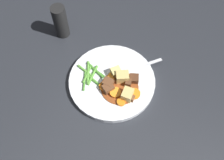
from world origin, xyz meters
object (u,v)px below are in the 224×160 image
(pepper_mill, at_px, (60,22))
(carrot_slice_2, at_px, (115,93))
(meat_chunk_2, at_px, (108,83))
(meat_chunk_4, at_px, (128,83))
(fork, at_px, (136,68))
(dinner_plate, at_px, (112,81))
(potato_chunk_0, at_px, (116,72))
(carrot_slice_0, at_px, (135,94))
(meat_chunk_1, at_px, (134,79))
(potato_chunk_2, at_px, (127,95))
(carrot_slice_4, at_px, (121,102))
(carrot_slice_3, at_px, (112,76))
(potato_chunk_1, at_px, (122,77))
(meat_chunk_3, at_px, (131,98))
(carrot_slice_1, at_px, (104,86))
(meat_chunk_0, at_px, (108,88))

(pepper_mill, bearing_deg, carrot_slice_2, -20.95)
(meat_chunk_2, bearing_deg, meat_chunk_4, 33.53)
(meat_chunk_2, bearing_deg, fork, 67.24)
(dinner_plate, distance_m, meat_chunk_4, 0.06)
(potato_chunk_0, bearing_deg, fork, 53.38)
(carrot_slice_0, distance_m, meat_chunk_1, 0.05)
(potato_chunk_2, xyz_separation_m, meat_chunk_2, (-0.07, 0.00, -0.00))
(potato_chunk_0, height_order, potato_chunk_2, potato_chunk_2)
(carrot_slice_0, distance_m, carrot_slice_4, 0.05)
(carrot_slice_3, bearing_deg, meat_chunk_4, 4.19)
(meat_chunk_2, xyz_separation_m, pepper_mill, (-0.26, 0.10, 0.03))
(dinner_plate, distance_m, carrot_slice_3, 0.02)
(carrot_slice_0, distance_m, potato_chunk_2, 0.03)
(carrot_slice_3, relative_size, pepper_mill, 0.21)
(carrot_slice_3, bearing_deg, meat_chunk_1, 22.47)
(carrot_slice_4, distance_m, meat_chunk_4, 0.07)
(carrot_slice_4, distance_m, potato_chunk_2, 0.03)
(potato_chunk_0, xyz_separation_m, pepper_mill, (-0.26, 0.05, 0.03))
(potato_chunk_1, height_order, meat_chunk_4, potato_chunk_1)
(meat_chunk_4, bearing_deg, carrot_slice_2, -109.45)
(carrot_slice_3, distance_m, potato_chunk_2, 0.09)
(meat_chunk_1, xyz_separation_m, meat_chunk_4, (-0.01, -0.02, 0.00))
(potato_chunk_1, relative_size, meat_chunk_3, 2.12)
(meat_chunk_3, distance_m, meat_chunk_4, 0.05)
(carrot_slice_0, bearing_deg, fork, 117.23)
(dinner_plate, distance_m, potato_chunk_2, 0.08)
(meat_chunk_2, bearing_deg, potato_chunk_2, -2.78)
(pepper_mill, bearing_deg, meat_chunk_2, -20.87)
(meat_chunk_1, bearing_deg, meat_chunk_3, -66.68)
(meat_chunk_4, bearing_deg, carrot_slice_1, -140.67)
(carrot_slice_3, bearing_deg, potato_chunk_2, -23.56)
(meat_chunk_2, distance_m, meat_chunk_4, 0.06)
(meat_chunk_1, height_order, pepper_mill, pepper_mill)
(fork, bearing_deg, meat_chunk_4, -81.64)
(carrot_slice_2, xyz_separation_m, carrot_slice_3, (-0.04, 0.04, -0.00))
(potato_chunk_0, xyz_separation_m, fork, (0.04, 0.06, -0.01))
(dinner_plate, distance_m, meat_chunk_0, 0.04)
(dinner_plate, height_order, carrot_slice_2, carrot_slice_2)
(carrot_slice_0, distance_m, meat_chunk_0, 0.08)
(carrot_slice_3, xyz_separation_m, meat_chunk_0, (0.02, -0.05, 0.01))
(carrot_slice_0, xyz_separation_m, meat_chunk_3, (-0.00, -0.02, 0.00))
(carrot_slice_1, xyz_separation_m, meat_chunk_3, (0.09, 0.01, 0.00))
(carrot_slice_3, bearing_deg, fork, 55.71)
(potato_chunk_1, bearing_deg, carrot_slice_1, -123.70)
(carrot_slice_0, relative_size, carrot_slice_3, 1.35)
(meat_chunk_1, bearing_deg, potato_chunk_1, -149.29)
(carrot_slice_3, height_order, potato_chunk_0, potato_chunk_0)
(carrot_slice_2, relative_size, meat_chunk_0, 1.11)
(potato_chunk_2, distance_m, meat_chunk_1, 0.06)
(meat_chunk_4, xyz_separation_m, pepper_mill, (-0.31, 0.06, 0.03))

